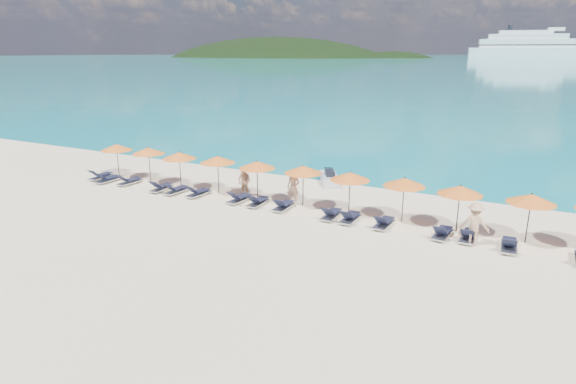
% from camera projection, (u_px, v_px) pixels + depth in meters
% --- Properties ---
extents(ground, '(1400.00, 1400.00, 0.00)m').
position_uv_depth(ground, '(258.00, 233.00, 22.37)').
color(ground, beige).
extents(sea, '(1600.00, 1300.00, 0.01)m').
position_uv_depth(sea, '(538.00, 58.00, 583.85)').
color(sea, '#1FA9B2').
rests_on(sea, ground).
extents(headland_main, '(374.00, 242.00, 126.50)m').
position_uv_depth(headland_main, '(274.00, 88.00, 625.48)').
color(headland_main, black).
rests_on(headland_main, ground).
extents(headland_small, '(162.00, 126.00, 85.50)m').
position_uv_depth(headland_small, '(392.00, 88.00, 575.16)').
color(headland_small, black).
rests_on(headland_small, ground).
extents(cruise_ship, '(149.11, 49.76, 41.01)m').
position_uv_depth(cruise_ship, '(544.00, 48.00, 506.24)').
color(cruise_ship, white).
rests_on(cruise_ship, ground).
extents(jetski, '(2.08, 2.66, 0.90)m').
position_uv_depth(jetski, '(329.00, 178.00, 30.52)').
color(jetski, silver).
rests_on(jetski, ground).
extents(beachgoer_a, '(0.76, 0.53, 1.96)m').
position_uv_depth(beachgoer_a, '(293.00, 187.00, 26.21)').
color(beachgoer_a, tan).
rests_on(beachgoer_a, ground).
extents(beachgoer_b, '(0.89, 0.54, 1.77)m').
position_uv_depth(beachgoer_b, '(244.00, 181.00, 27.77)').
color(beachgoer_b, tan).
rests_on(beachgoer_b, ground).
extents(beachgoer_c, '(1.25, 0.62, 1.90)m').
position_uv_depth(beachgoer_c, '(475.00, 224.00, 20.82)').
color(beachgoer_c, tan).
rests_on(beachgoer_c, ground).
extents(umbrella_0, '(2.10, 2.10, 2.28)m').
position_uv_depth(umbrella_0, '(116.00, 147.00, 31.73)').
color(umbrella_0, black).
rests_on(umbrella_0, ground).
extents(umbrella_1, '(2.10, 2.10, 2.28)m').
position_uv_depth(umbrella_1, '(148.00, 151.00, 30.64)').
color(umbrella_1, black).
rests_on(umbrella_1, ground).
extents(umbrella_2, '(2.10, 2.10, 2.28)m').
position_uv_depth(umbrella_2, '(179.00, 156.00, 29.24)').
color(umbrella_2, black).
rests_on(umbrella_2, ground).
extents(umbrella_3, '(2.10, 2.10, 2.28)m').
position_uv_depth(umbrella_3, '(218.00, 159.00, 28.17)').
color(umbrella_3, black).
rests_on(umbrella_3, ground).
extents(umbrella_4, '(2.10, 2.10, 2.28)m').
position_uv_depth(umbrella_4, '(257.00, 165.00, 26.87)').
color(umbrella_4, black).
rests_on(umbrella_4, ground).
extents(umbrella_5, '(2.10, 2.10, 2.28)m').
position_uv_depth(umbrella_5, '(303.00, 170.00, 25.80)').
color(umbrella_5, black).
rests_on(umbrella_5, ground).
extents(umbrella_6, '(2.10, 2.10, 2.28)m').
position_uv_depth(umbrella_6, '(350.00, 176.00, 24.42)').
color(umbrella_6, black).
rests_on(umbrella_6, ground).
extents(umbrella_7, '(2.10, 2.10, 2.28)m').
position_uv_depth(umbrella_7, '(404.00, 182.00, 23.32)').
color(umbrella_7, black).
rests_on(umbrella_7, ground).
extents(umbrella_8, '(2.10, 2.10, 2.28)m').
position_uv_depth(umbrella_8, '(460.00, 190.00, 21.99)').
color(umbrella_8, black).
rests_on(umbrella_8, ground).
extents(umbrella_9, '(2.10, 2.10, 2.28)m').
position_uv_depth(umbrella_9, '(531.00, 199.00, 20.71)').
color(umbrella_9, black).
rests_on(umbrella_9, ground).
extents(lounger_0, '(0.63, 1.70, 0.66)m').
position_uv_depth(lounger_0, '(101.00, 176.00, 31.65)').
color(lounger_0, silver).
rests_on(lounger_0, ground).
extents(lounger_1, '(0.69, 1.72, 0.66)m').
position_uv_depth(lounger_1, '(108.00, 179.00, 30.88)').
color(lounger_1, silver).
rests_on(lounger_1, ground).
extents(lounger_2, '(0.73, 1.74, 0.66)m').
position_uv_depth(lounger_2, '(129.00, 181.00, 30.37)').
color(lounger_2, silver).
rests_on(lounger_2, ground).
extents(lounger_3, '(0.75, 1.74, 0.66)m').
position_uv_depth(lounger_3, '(161.00, 187.00, 29.01)').
color(lounger_3, silver).
rests_on(lounger_3, ground).
extents(lounger_4, '(0.74, 1.74, 0.66)m').
position_uv_depth(lounger_4, '(176.00, 190.00, 28.46)').
color(lounger_4, silver).
rests_on(lounger_4, ground).
extents(lounger_5, '(0.77, 1.75, 0.66)m').
position_uv_depth(lounger_5, '(198.00, 192.00, 27.92)').
color(lounger_5, silver).
rests_on(lounger_5, ground).
extents(lounger_6, '(0.77, 1.75, 0.66)m').
position_uv_depth(lounger_6, '(239.00, 198.00, 26.83)').
color(lounger_6, silver).
rests_on(lounger_6, ground).
extents(lounger_7, '(0.70, 1.73, 0.66)m').
position_uv_depth(lounger_7, '(258.00, 201.00, 26.26)').
color(lounger_7, silver).
rests_on(lounger_7, ground).
extents(lounger_8, '(0.65, 1.71, 0.66)m').
position_uv_depth(lounger_8, '(283.00, 205.00, 25.57)').
color(lounger_8, silver).
rests_on(lounger_8, ground).
extents(lounger_9, '(0.65, 1.71, 0.66)m').
position_uv_depth(lounger_9, '(331.00, 214.00, 24.23)').
color(lounger_9, silver).
rests_on(lounger_9, ground).
extents(lounger_10, '(0.63, 1.70, 0.66)m').
position_uv_depth(lounger_10, '(350.00, 217.00, 23.76)').
color(lounger_10, silver).
rests_on(lounger_10, ground).
extents(lounger_11, '(0.70, 1.73, 0.66)m').
position_uv_depth(lounger_11, '(384.00, 223.00, 23.02)').
color(lounger_11, silver).
rests_on(lounger_11, ground).
extents(lounger_12, '(0.73, 1.74, 0.66)m').
position_uv_depth(lounger_12, '(442.00, 233.00, 21.75)').
color(lounger_12, silver).
rests_on(lounger_12, ground).
extents(lounger_13, '(0.67, 1.72, 0.66)m').
position_uv_depth(lounger_13, '(469.00, 235.00, 21.42)').
color(lounger_13, silver).
rests_on(lounger_13, ground).
extents(lounger_14, '(0.71, 1.73, 0.66)m').
position_uv_depth(lounger_14, '(509.00, 245.00, 20.40)').
color(lounger_14, silver).
rests_on(lounger_14, ground).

